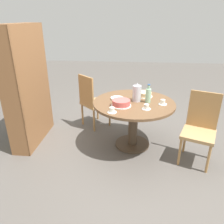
{
  "coord_description": "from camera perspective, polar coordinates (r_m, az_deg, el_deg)",
  "views": [
    {
      "loc": [
        -3.01,
        0.03,
        1.87
      ],
      "look_at": [
        0.0,
        0.32,
        0.56
      ],
      "focal_mm": 35.0,
      "sensor_mm": 36.0,
      "label": 1
    }
  ],
  "objects": [
    {
      "name": "ground_plane",
      "position": [
        3.54,
        5.29,
        -8.47
      ],
      "size": [
        14.0,
        14.0,
        0.0
      ],
      "primitive_type": "plane",
      "color": "#56514C"
    },
    {
      "name": "dining_table",
      "position": [
        3.28,
        5.66,
        -0.01
      ],
      "size": [
        1.2,
        1.2,
        0.73
      ],
      "color": "#473828",
      "rests_on": "ground_plane"
    },
    {
      "name": "chair_a",
      "position": [
        3.91,
        -5.14,
        2.99
      ],
      "size": [
        0.59,
        0.59,
        0.97
      ],
      "rotation": [
        0.0,
        0.0,
        0.82
      ],
      "color": "#A87A47",
      "rests_on": "ground_plane"
    },
    {
      "name": "chair_b",
      "position": [
        3.19,
        21.98,
        -3.76
      ],
      "size": [
        0.55,
        0.55,
        0.97
      ],
      "rotation": [
        0.0,
        0.0,
        4.33
      ],
      "color": "#A87A47",
      "rests_on": "ground_plane"
    },
    {
      "name": "bookshelf",
      "position": [
        3.58,
        -20.8,
        5.29
      ],
      "size": [
        1.01,
        0.28,
        1.8
      ],
      "rotation": [
        0.0,
        0.0,
        3.14
      ],
      "color": "brown",
      "rests_on": "ground_plane"
    },
    {
      "name": "coffee_pot",
      "position": [
        3.22,
        6.51,
        4.98
      ],
      "size": [
        0.13,
        0.13,
        0.28
      ],
      "color": "silver",
      "rests_on": "dining_table"
    },
    {
      "name": "water_bottle",
      "position": [
        3.19,
        9.44,
        4.38
      ],
      "size": [
        0.08,
        0.08,
        0.27
      ],
      "color": "#99C6A3",
      "rests_on": "dining_table"
    },
    {
      "name": "cake_main",
      "position": [
        3.04,
        2.42,
        2.35
      ],
      "size": [
        0.28,
        0.28,
        0.09
      ],
      "color": "white",
      "rests_on": "dining_table"
    },
    {
      "name": "cake_second",
      "position": [
        3.45,
        8.53,
        4.59
      ],
      "size": [
        0.24,
        0.24,
        0.07
      ],
      "color": "white",
      "rests_on": "dining_table"
    },
    {
      "name": "cup_a",
      "position": [
        2.97,
        8.95,
        1.26
      ],
      "size": [
        0.12,
        0.12,
        0.07
      ],
      "color": "white",
      "rests_on": "dining_table"
    },
    {
      "name": "cup_b",
      "position": [
        3.18,
        13.11,
        2.44
      ],
      "size": [
        0.12,
        0.12,
        0.07
      ],
      "color": "white",
      "rests_on": "dining_table"
    },
    {
      "name": "cup_c",
      "position": [
        2.83,
        -0.0,
        0.42
      ],
      "size": [
        0.12,
        0.12,
        0.07
      ],
      "color": "white",
      "rests_on": "dining_table"
    },
    {
      "name": "plate_stack",
      "position": [
        3.3,
        1.31,
        3.57
      ],
      "size": [
        0.19,
        0.19,
        0.03
      ],
      "color": "white",
      "rests_on": "dining_table"
    }
  ]
}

